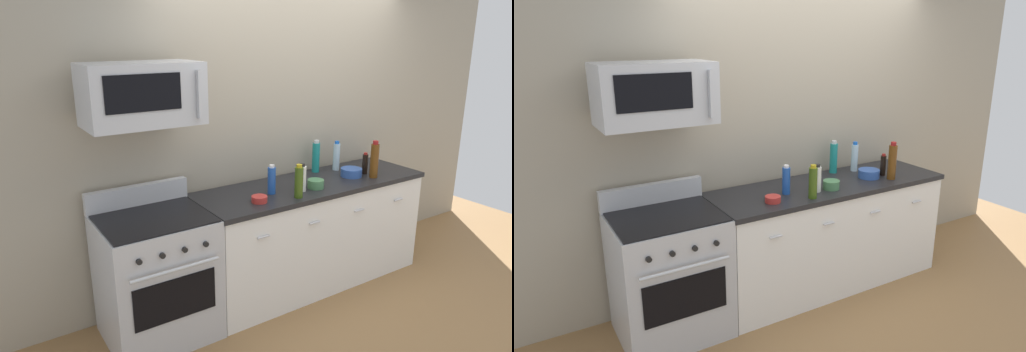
{
  "view_description": "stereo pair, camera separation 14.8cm",
  "coord_description": "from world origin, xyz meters",
  "views": [
    {
      "loc": [
        -2.45,
        -2.88,
        2.13
      ],
      "look_at": [
        -0.6,
        -0.05,
        1.09
      ],
      "focal_mm": 32.93,
      "sensor_mm": 36.0,
      "label": 1
    },
    {
      "loc": [
        -2.33,
        -2.96,
        2.13
      ],
      "look_at": [
        -0.6,
        -0.05,
        1.09
      ],
      "focal_mm": 32.93,
      "sensor_mm": 36.0,
      "label": 2
    }
  ],
  "objects": [
    {
      "name": "back_wall",
      "position": [
        0.0,
        0.41,
        1.35
      ],
      "size": [
        5.16,
        0.1,
        2.7
      ],
      "primitive_type": "cube",
      "color": "#9E937F",
      "rests_on": "ground_plane"
    },
    {
      "name": "bowl_blue_mixing",
      "position": [
        0.4,
        -0.05,
        0.96
      ],
      "size": [
        0.18,
        0.18,
        0.07
      ],
      "color": "#2D519E",
      "rests_on": "countertop_slab"
    },
    {
      "name": "bowl_red_small",
      "position": [
        -0.64,
        -0.15,
        0.94
      ],
      "size": [
        0.12,
        0.12,
        0.05
      ],
      "color": "#B72D28",
      "rests_on": "countertop_slab"
    },
    {
      "name": "bowl_green_glaze",
      "position": [
        -0.07,
        -0.12,
        0.96
      ],
      "size": [
        0.13,
        0.13,
        0.07
      ],
      "color": "#477A4C",
      "rests_on": "countertop_slab"
    },
    {
      "name": "bottle_soda_blue",
      "position": [
        -0.45,
        -0.04,
        1.03
      ],
      "size": [
        0.06,
        0.06,
        0.23
      ],
      "color": "#1E4CA5",
      "rests_on": "countertop_slab"
    },
    {
      "name": "counter_unit",
      "position": [
        0.0,
        -0.0,
        0.46
      ],
      "size": [
        2.07,
        0.66,
        0.92
      ],
      "color": "white",
      "rests_on": "ground_plane"
    },
    {
      "name": "bottle_sparkling_teal",
      "position": [
        0.23,
        0.23,
        1.06
      ],
      "size": [
        0.07,
        0.07,
        0.29
      ],
      "color": "#197F7A",
      "rests_on": "countertop_slab"
    },
    {
      "name": "bottle_soy_sauce_dark",
      "position": [
        0.55,
        -0.05,
        1.01
      ],
      "size": [
        0.05,
        0.05,
        0.19
      ],
      "color": "black",
      "rests_on": "countertop_slab"
    },
    {
      "name": "bottle_vinegar_white",
      "position": [
        -0.21,
        -0.12,
        1.03
      ],
      "size": [
        0.07,
        0.07,
        0.22
      ],
      "color": "silver",
      "rests_on": "countertop_slab"
    },
    {
      "name": "range_oven",
      "position": [
        -1.41,
        0.0,
        0.47
      ],
      "size": [
        0.76,
        0.69,
        1.07
      ],
      "color": "#B7BABF",
      "rests_on": "ground_plane"
    },
    {
      "name": "bottle_wine_amber",
      "position": [
        0.54,
        -0.17,
        1.07
      ],
      "size": [
        0.07,
        0.07,
        0.32
      ],
      "color": "#59330F",
      "rests_on": "countertop_slab"
    },
    {
      "name": "ground_plane",
      "position": [
        0.0,
        0.0,
        0.0
      ],
      "size": [
        6.2,
        6.2,
        0.0
      ],
      "primitive_type": "plane",
      "color": "olive"
    },
    {
      "name": "bottle_water_clear",
      "position": [
        0.42,
        0.18,
        1.05
      ],
      "size": [
        0.06,
        0.06,
        0.27
      ],
      "color": "silver",
      "rests_on": "countertop_slab"
    },
    {
      "name": "microwave",
      "position": [
        -1.41,
        0.05,
        1.75
      ],
      "size": [
        0.74,
        0.44,
        0.4
      ],
      "color": "#B7BABF"
    },
    {
      "name": "bottle_olive_oil",
      "position": [
        -0.33,
        -0.23,
        1.04
      ],
      "size": [
        0.07,
        0.07,
        0.26
      ],
      "color": "#385114",
      "rests_on": "countertop_slab"
    }
  ]
}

